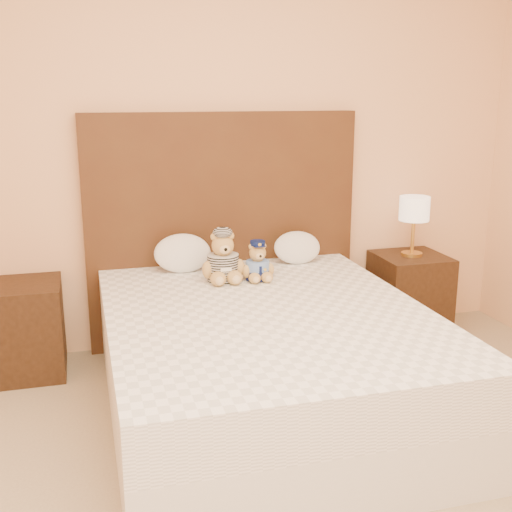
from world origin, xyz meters
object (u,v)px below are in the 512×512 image
at_px(teddy_police, 258,261).
at_px(nightstand_right, 409,294).
at_px(teddy_prisoner, 223,256).
at_px(nightstand_left, 23,329).
at_px(pillow_right, 297,246).
at_px(bed, 267,360).
at_px(lamp, 414,212).
at_px(pillow_left, 183,251).

bearing_deg(teddy_police, nightstand_right, 12.88).
xyz_separation_m(nightstand_right, teddy_prisoner, (-1.36, -0.25, 0.42)).
height_order(nightstand_left, nightstand_right, same).
xyz_separation_m(nightstand_left, teddy_prisoner, (1.14, -0.25, 0.42)).
distance_m(nightstand_left, pillow_right, 1.74).
bearing_deg(bed, teddy_police, 79.80).
xyz_separation_m(nightstand_right, teddy_police, (-1.16, -0.28, 0.39)).
distance_m(lamp, pillow_right, 0.83).
height_order(teddy_prisoner, pillow_left, teddy_prisoner).
bearing_deg(nightstand_left, teddy_police, -11.78).
bearing_deg(nightstand_right, pillow_right, 177.87).
bearing_deg(pillow_right, nightstand_left, -178.99).
relative_size(lamp, teddy_police, 1.72).
height_order(teddy_police, teddy_prisoner, teddy_prisoner).
relative_size(bed, pillow_left, 5.73).
bearing_deg(teddy_police, bed, -100.94).
bearing_deg(pillow_left, lamp, -1.11).
bearing_deg(lamp, pillow_right, 177.87).
relative_size(nightstand_right, lamp, 1.38).
bearing_deg(bed, nightstand_right, 32.62).
distance_m(nightstand_left, teddy_prisoner, 1.24).
bearing_deg(nightstand_right, pillow_left, 178.89).
bearing_deg(teddy_prisoner, teddy_police, -8.53).
bearing_deg(pillow_left, pillow_right, 0.00).
bearing_deg(pillow_left, bed, -70.31).
bearing_deg(teddy_police, teddy_prisoner, 170.68).
distance_m(teddy_police, pillow_right, 0.47).
distance_m(nightstand_right, teddy_prisoner, 1.44).
height_order(bed, pillow_left, pillow_left).
relative_size(nightstand_right, teddy_police, 2.37).
relative_size(bed, teddy_police, 8.60).
distance_m(lamp, teddy_prisoner, 1.39).
height_order(bed, lamp, lamp).
distance_m(teddy_police, teddy_prisoner, 0.20).
height_order(teddy_police, pillow_right, teddy_police).
height_order(nightstand_right, pillow_right, pillow_right).
relative_size(nightstand_left, pillow_right, 1.78).
relative_size(lamp, pillow_right, 1.30).
bearing_deg(teddy_prisoner, nightstand_right, 10.50).
xyz_separation_m(nightstand_left, pillow_left, (0.95, 0.03, 0.40)).
xyz_separation_m(lamp, teddy_police, (-1.16, -0.28, -0.18)).
bearing_deg(pillow_right, teddy_prisoner, -153.04).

